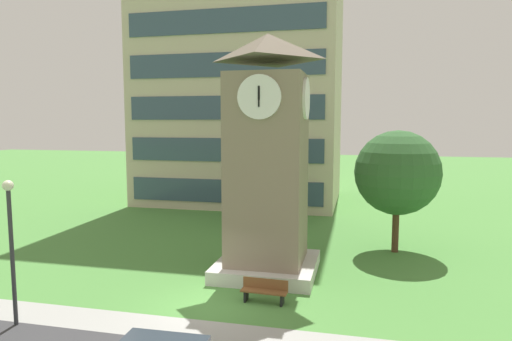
% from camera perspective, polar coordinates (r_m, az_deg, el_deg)
% --- Properties ---
extents(ground_plane, '(160.00, 160.00, 0.00)m').
position_cam_1_polar(ground_plane, '(17.74, -6.43, -16.81)').
color(ground_plane, '#4C893D').
extents(kerb_strip, '(120.00, 1.60, 0.01)m').
position_cam_1_polar(kerb_strip, '(16.02, -8.96, -19.46)').
color(kerb_strip, '#9E9E99').
rests_on(kerb_strip, ground).
extents(office_building, '(16.58, 11.77, 28.80)m').
position_cam_1_polar(office_building, '(40.43, -1.69, 16.89)').
color(office_building, beige).
rests_on(office_building, ground).
extents(clock_tower, '(4.46, 4.46, 10.76)m').
position_cam_1_polar(clock_tower, '(20.03, 1.48, 0.19)').
color(clock_tower, gray).
rests_on(clock_tower, ground).
extents(park_bench, '(1.82, 0.58, 0.88)m').
position_cam_1_polar(park_bench, '(17.79, 1.09, -15.10)').
color(park_bench, brown).
rests_on(park_bench, ground).
extents(street_lamp, '(0.36, 0.36, 5.01)m').
position_cam_1_polar(street_lamp, '(17.22, -28.86, -7.16)').
color(street_lamp, '#333338').
rests_on(street_lamp, ground).
extents(tree_near_tower, '(4.45, 4.45, 6.50)m').
position_cam_1_polar(tree_near_tower, '(24.57, 17.63, -0.28)').
color(tree_near_tower, '#513823').
rests_on(tree_near_tower, ground).
extents(tree_by_building, '(2.84, 2.84, 5.19)m').
position_cam_1_polar(tree_by_building, '(29.95, 0.92, 0.13)').
color(tree_by_building, '#513823').
rests_on(tree_by_building, ground).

